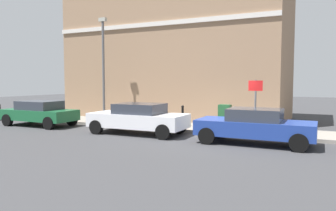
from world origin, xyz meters
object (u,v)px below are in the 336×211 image
(car_blue, at_px, (255,126))
(lamppost, at_px, (103,65))
(car_white, at_px, (138,118))
(utility_cabinet, at_px, (225,118))
(car_green, at_px, (40,113))
(street_sign, at_px, (255,98))
(bollard_near_cabinet, at_px, (183,115))

(car_blue, bearing_deg, lamppost, -15.32)
(car_blue, bearing_deg, car_white, -1.67)
(car_blue, relative_size, car_white, 0.97)
(car_white, xyz_separation_m, utility_cabinet, (2.23, -3.36, -0.05))
(car_white, relative_size, lamppost, 0.79)
(car_white, height_order, car_green, car_white)
(car_white, xyz_separation_m, street_sign, (1.57, -4.90, 0.93))
(bollard_near_cabinet, relative_size, lamppost, 0.18)
(car_blue, xyz_separation_m, car_white, (0.07, 5.21, 0.02))
(utility_cabinet, height_order, bollard_near_cabinet, utility_cabinet)
(car_blue, xyz_separation_m, lamppost, (2.27, 8.80, 2.59))
(car_blue, bearing_deg, bollard_near_cabinet, -31.63)
(car_white, xyz_separation_m, car_green, (-0.04, 6.15, -0.02))
(car_blue, height_order, car_green, car_blue)
(car_green, distance_m, street_sign, 11.21)
(lamppost, bearing_deg, car_blue, -104.45)
(car_white, bearing_deg, bollard_near_cabinet, -118.01)
(car_green, xyz_separation_m, street_sign, (1.60, -11.05, 0.95))
(car_white, distance_m, bollard_near_cabinet, 2.61)
(car_blue, distance_m, utility_cabinet, 2.96)
(car_blue, bearing_deg, car_green, -1.06)
(car_blue, height_order, bollard_near_cabinet, car_blue)
(car_green, height_order, bollard_near_cabinet, car_green)
(car_white, relative_size, street_sign, 1.96)
(car_blue, height_order, car_white, car_white)
(street_sign, bearing_deg, utility_cabinet, 66.49)
(car_blue, relative_size, bollard_near_cabinet, 4.21)
(utility_cabinet, distance_m, bollard_near_cabinet, 2.20)
(utility_cabinet, bearing_deg, bollard_near_cabinet, 87.39)
(street_sign, relative_size, lamppost, 0.40)
(utility_cabinet, bearing_deg, street_sign, -113.51)
(bollard_near_cabinet, xyz_separation_m, street_sign, (-0.77, -3.73, 0.96))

